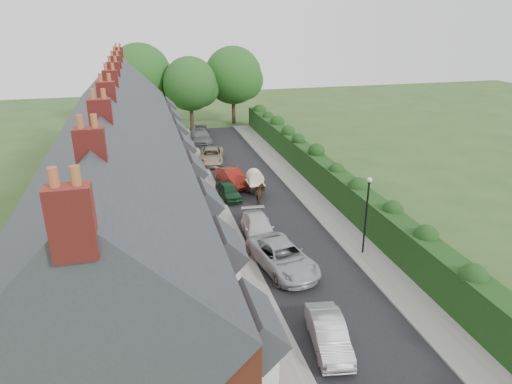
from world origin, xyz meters
TOP-DOWN VIEW (x-y plane):
  - ground at (0.00, 0.00)m, footprint 140.00×140.00m
  - road at (-0.50, 11.00)m, footprint 6.00×58.00m
  - pavement_hedge_side at (3.60, 11.00)m, footprint 2.20×58.00m
  - pavement_house_side at (-4.35, 11.00)m, footprint 1.70×58.00m
  - kerb_hedge_side at (2.55, 11.00)m, footprint 0.18×58.00m
  - kerb_house_side at (-3.55, 11.00)m, footprint 0.18×58.00m
  - hedge at (5.40, 11.00)m, footprint 2.10×58.00m
  - terrace_row at (-10.87, 9.98)m, footprint 9.05×40.50m
  - garden_wall_row at (-5.35, 10.00)m, footprint 0.35×40.35m
  - lamppost at (3.40, 4.00)m, footprint 0.32×0.32m
  - tree_far_left at (-2.65, 40.08)m, footprint 7.14×6.80m
  - tree_far_right at (3.39, 42.08)m, footprint 7.98×7.60m
  - tree_far_back at (-8.59, 43.08)m, footprint 8.40×8.00m
  - car_silver_a at (-2.08, -3.45)m, footprint 2.08×4.35m
  - car_silver_b at (-2.06, 3.55)m, footprint 3.65×6.10m
  - car_white at (-2.43, 7.82)m, footprint 2.31×4.96m
  - car_green at (-3.00, 15.34)m, footprint 1.88×3.86m
  - car_red at (-2.09, 18.20)m, footprint 2.51×4.64m
  - car_beige at (-2.83, 25.17)m, footprint 3.35×5.57m
  - car_grey at (-2.80, 33.00)m, footprint 2.39×5.51m
  - car_black at (-2.39, 35.00)m, footprint 1.97×4.45m
  - horse at (-0.69, 13.78)m, footprint 1.13×1.81m
  - horse_cart at (-0.69, 15.59)m, footprint 1.35×2.98m

SIDE VIEW (x-z plane):
  - ground at x=0.00m, z-range 0.00..0.00m
  - road at x=-0.50m, z-range 0.00..0.02m
  - pavement_hedge_side at x=3.60m, z-range 0.00..0.12m
  - pavement_house_side at x=-4.35m, z-range 0.00..0.12m
  - kerb_hedge_side at x=2.55m, z-range 0.00..0.13m
  - kerb_house_side at x=-3.55m, z-range 0.00..0.13m
  - garden_wall_row at x=-5.35m, z-range -0.09..1.01m
  - car_green at x=-3.00m, z-range 0.00..1.27m
  - car_silver_a at x=-2.08m, z-range 0.00..1.37m
  - car_white at x=-2.43m, z-range 0.00..1.40m
  - horse at x=-0.69m, z-range 0.00..1.41m
  - car_beige at x=-2.83m, z-range 0.00..1.45m
  - car_red at x=-2.09m, z-range 0.00..1.45m
  - car_black at x=-2.39m, z-range 0.00..1.49m
  - car_grey at x=-2.80m, z-range 0.00..1.58m
  - car_silver_b at x=-2.06m, z-range 0.00..1.59m
  - horse_cart at x=-0.69m, z-range 0.15..2.31m
  - hedge at x=5.40m, z-range 0.18..3.03m
  - lamppost at x=3.40m, z-range 0.72..5.88m
  - terrace_row at x=-10.87m, z-range -1.28..10.22m
  - tree_far_left at x=-2.65m, z-range 1.07..10.36m
  - tree_far_right at x=3.39m, z-range 1.16..11.47m
  - tree_far_back at x=-8.59m, z-range 1.21..12.03m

